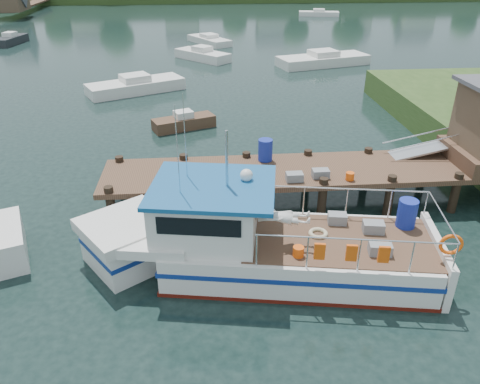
{
  "coord_description": "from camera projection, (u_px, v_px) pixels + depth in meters",
  "views": [
    {
      "loc": [
        -2.25,
        -15.81,
        8.84
      ],
      "look_at": [
        -1.0,
        -1.5,
        1.3
      ],
      "focal_mm": 35.0,
      "sensor_mm": 36.0,
      "label": 1
    }
  ],
  "objects": [
    {
      "name": "ground_plane",
      "position": [
        262.0,
        203.0,
        18.23
      ],
      "size": [
        160.0,
        160.0,
        0.0
      ],
      "primitive_type": "plane",
      "color": "black"
    },
    {
      "name": "dock",
      "position": [
        434.0,
        144.0,
        17.7
      ],
      "size": [
        16.6,
        3.0,
        4.78
      ],
      "color": "#4F3625",
      "rests_on": "ground"
    },
    {
      "name": "lobster_boat",
      "position": [
        253.0,
        242.0,
        14.05
      ],
      "size": [
        11.14,
        4.8,
        5.35
      ],
      "rotation": [
        0.0,
        0.0,
        -0.17
      ],
      "color": "silver",
      "rests_on": "ground"
    },
    {
      "name": "moored_rowboat",
      "position": [
        184.0,
        122.0,
        25.56
      ],
      "size": [
        3.56,
        2.32,
        0.98
      ],
      "rotation": [
        0.0,
        0.0,
        -0.14
      ],
      "color": "#4F3625",
      "rests_on": "ground"
    },
    {
      "name": "moored_far",
      "position": [
        319.0,
        13.0,
        67.48
      ],
      "size": [
        5.94,
        3.01,
        0.96
      ],
      "rotation": [
        0.0,
        0.0,
        0.06
      ],
      "color": "silver",
      "rests_on": "ground"
    },
    {
      "name": "moored_a",
      "position": [
        136.0,
        86.0,
        31.95
      ],
      "size": [
        6.79,
        4.85,
        1.19
      ],
      "rotation": [
        0.0,
        0.0,
        0.11
      ],
      "color": "silver",
      "rests_on": "ground"
    },
    {
      "name": "moored_b",
      "position": [
        202.0,
        55.0,
        41.11
      ],
      "size": [
        5.0,
        5.17,
        1.19
      ],
      "rotation": [
        0.0,
        0.0,
        -0.21
      ],
      "color": "silver",
      "rests_on": "ground"
    },
    {
      "name": "moored_c",
      "position": [
        323.0,
        60.0,
        39.29
      ],
      "size": [
        8.14,
        4.63,
        1.22
      ],
      "rotation": [
        0.0,
        0.0,
        0.1
      ],
      "color": "silver",
      "rests_on": "ground"
    },
    {
      "name": "moored_d",
      "position": [
        209.0,
        40.0,
        48.06
      ],
      "size": [
        4.55,
        5.99,
        0.98
      ],
      "rotation": [
        0.0,
        0.0,
        -0.01
      ],
      "color": "silver",
      "rests_on": "ground"
    },
    {
      "name": "moored_e",
      "position": [
        11.0,
        40.0,
        47.72
      ],
      "size": [
        2.32,
        4.57,
        1.2
      ],
      "rotation": [
        0.0,
        0.0,
        -0.03
      ],
      "color": "black",
      "rests_on": "ground"
    }
  ]
}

